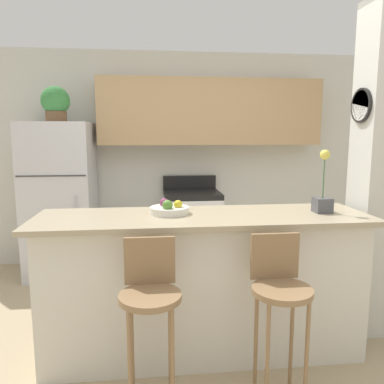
# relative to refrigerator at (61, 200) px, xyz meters

# --- Properties ---
(ground_plane) EXTENTS (14.00, 14.00, 0.00)m
(ground_plane) POSITION_rel_refrigerator_xyz_m (1.37, -1.71, -0.85)
(ground_plane) COLOR tan
(wall_back) EXTENTS (5.60, 0.38, 2.55)m
(wall_back) POSITION_rel_refrigerator_xyz_m (1.51, 0.32, 0.66)
(wall_back) COLOR silver
(wall_back) RESTS_ON ground_plane
(pillar_right) EXTENTS (0.38, 0.32, 2.55)m
(pillar_right) POSITION_rel_refrigerator_xyz_m (2.76, -1.54, 0.43)
(pillar_right) COLOR silver
(pillar_right) RESTS_ON ground_plane
(counter_bar) EXTENTS (2.32, 0.68, 1.02)m
(counter_bar) POSITION_rel_refrigerator_xyz_m (1.37, -1.71, -0.34)
(counter_bar) COLOR silver
(counter_bar) RESTS_ON ground_plane
(refrigerator) EXTENTS (0.72, 0.71, 1.70)m
(refrigerator) POSITION_rel_refrigerator_xyz_m (0.00, 0.00, 0.00)
(refrigerator) COLOR silver
(refrigerator) RESTS_ON ground_plane
(stove_range) EXTENTS (0.65, 0.60, 1.07)m
(stove_range) POSITION_rel_refrigerator_xyz_m (1.48, 0.06, -0.39)
(stove_range) COLOR white
(stove_range) RESTS_ON ground_plane
(bar_stool_left) EXTENTS (0.35, 0.35, 0.99)m
(bar_stool_left) POSITION_rel_refrigerator_xyz_m (0.99, -2.25, -0.19)
(bar_stool_left) COLOR olive
(bar_stool_left) RESTS_ON ground_plane
(bar_stool_right) EXTENTS (0.35, 0.35, 0.99)m
(bar_stool_right) POSITION_rel_refrigerator_xyz_m (1.74, -2.25, -0.19)
(bar_stool_right) COLOR olive
(bar_stool_right) RESTS_ON ground_plane
(potted_plant_on_fridge) EXTENTS (0.30, 0.30, 0.38)m
(potted_plant_on_fridge) POSITION_rel_refrigerator_xyz_m (-0.00, 0.00, 1.05)
(potted_plant_on_fridge) COLOR brown
(potted_plant_on_fridge) RESTS_ON refrigerator
(orchid_vase) EXTENTS (0.12, 0.12, 0.45)m
(orchid_vase) POSITION_rel_refrigerator_xyz_m (2.23, -1.72, 0.29)
(orchid_vase) COLOR #4C4C51
(orchid_vase) RESTS_ON counter_bar
(fruit_bowl) EXTENTS (0.28, 0.28, 0.11)m
(fruit_bowl) POSITION_rel_refrigerator_xyz_m (1.13, -1.65, 0.20)
(fruit_bowl) COLOR silver
(fruit_bowl) RESTS_ON counter_bar
(trash_bin) EXTENTS (0.28, 0.28, 0.38)m
(trash_bin) POSITION_rel_refrigerator_xyz_m (0.58, -0.24, -0.66)
(trash_bin) COLOR black
(trash_bin) RESTS_ON ground_plane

